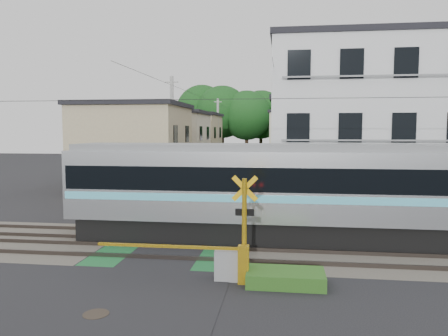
# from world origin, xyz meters

# --- Properties ---
(ground) EXTENTS (120.00, 120.00, 0.00)m
(ground) POSITION_xyz_m (0.00, 0.00, 0.00)
(ground) COLOR black
(track_bed) EXTENTS (120.00, 120.00, 0.14)m
(track_bed) POSITION_xyz_m (0.00, 0.00, 0.04)
(track_bed) COLOR #47423A
(track_bed) RESTS_ON ground
(commuter_train) EXTENTS (18.46, 2.91, 3.83)m
(commuter_train) POSITION_xyz_m (4.85, 1.20, 2.03)
(commuter_train) COLOR black
(commuter_train) RESTS_ON ground
(crossing_signal_near) EXTENTS (4.74, 0.65, 3.09)m
(crossing_signal_near) POSITION_xyz_m (2.59, -3.65, 0.71)
(crossing_signal_near) COLOR #F2B40C
(crossing_signal_near) RESTS_ON ground
(crossing_signal_far) EXTENTS (4.74, 0.65, 3.09)m
(crossing_signal_far) POSITION_xyz_m (-2.59, 3.65, 0.71)
(crossing_signal_far) COLOR #F2B40C
(crossing_signal_far) RESTS_ON ground
(apartment_block) EXTENTS (10.20, 8.36, 9.30)m
(apartment_block) POSITION_xyz_m (8.50, 9.49, 4.66)
(apartment_block) COLOR silver
(apartment_block) RESTS_ON ground
(houses_row) EXTENTS (22.07, 31.35, 6.80)m
(houses_row) POSITION_xyz_m (0.25, 25.92, 3.24)
(houses_row) COLOR tan
(houses_row) RESTS_ON ground
(tree_hill) EXTENTS (40.00, 13.00, 11.12)m
(tree_hill) POSITION_xyz_m (0.66, 48.55, 5.43)
(tree_hill) COLOR #174618
(tree_hill) RESTS_ON ground
(catenary) EXTENTS (60.00, 5.04, 7.00)m
(catenary) POSITION_xyz_m (6.00, 0.03, 3.70)
(catenary) COLOR #2D2D33
(catenary) RESTS_ON ground
(utility_poles) EXTENTS (7.90, 42.00, 8.00)m
(utility_poles) POSITION_xyz_m (-1.05, 23.01, 4.08)
(utility_poles) COLOR #A5A5A0
(utility_poles) RESTS_ON ground
(pedestrian) EXTENTS (0.69, 0.51, 1.71)m
(pedestrian) POSITION_xyz_m (-0.00, 29.02, 0.85)
(pedestrian) COLOR black
(pedestrian) RESTS_ON ground
(manhole_cover) EXTENTS (0.62, 0.62, 0.02)m
(manhole_cover) POSITION_xyz_m (-0.29, -6.45, 0.01)
(manhole_cover) COLOR #2D261E
(manhole_cover) RESTS_ON ground
(weed_patches) EXTENTS (10.25, 8.80, 0.40)m
(weed_patches) POSITION_xyz_m (1.76, -0.09, 0.18)
(weed_patches) COLOR #2D5E1E
(weed_patches) RESTS_ON ground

